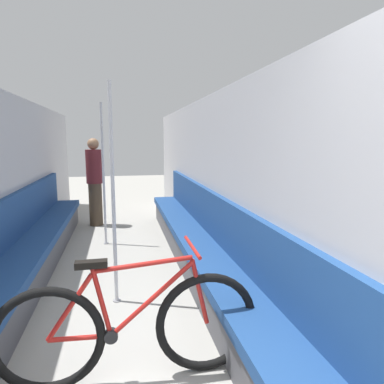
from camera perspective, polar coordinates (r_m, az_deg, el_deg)
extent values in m
cube|color=#B2B2B7|center=(4.18, 4.67, 1.45)|extent=(0.10, 10.10, 2.19)
cube|color=#4C4C51|center=(4.36, -25.61, -11.61)|extent=(0.40, 5.95, 0.34)
cube|color=navy|center=(4.29, -25.81, -8.82)|extent=(0.47, 5.95, 0.10)
cube|color=navy|center=(4.26, -28.71, -4.66)|extent=(0.07, 5.95, 0.54)
cube|color=#4C4C51|center=(4.33, 0.83, -10.87)|extent=(0.40, 5.95, 0.34)
cube|color=navy|center=(4.26, 0.84, -8.06)|extent=(0.47, 5.95, 0.10)
cube|color=navy|center=(4.22, 3.51, -3.70)|extent=(0.07, 5.95, 0.54)
torus|color=black|center=(2.55, -22.89, -21.81)|extent=(0.72, 0.06, 0.72)
torus|color=black|center=(2.56, 2.48, -20.89)|extent=(0.72, 0.06, 0.72)
cylinder|color=#B21E19|center=(2.52, -18.16, -22.11)|extent=(0.39, 0.03, 0.05)
cylinder|color=#B21E19|center=(2.43, -19.70, -17.65)|extent=(0.31, 0.03, 0.44)
cylinder|color=#B21E19|center=(2.40, -14.87, -17.12)|extent=(0.14, 0.03, 0.51)
cylinder|color=#B21E19|center=(2.41, -6.69, -17.25)|extent=(0.57, 0.03, 0.49)
cylinder|color=#B21E19|center=(2.31, -8.12, -11.85)|extent=(0.66, 0.03, 0.08)
cylinder|color=#B21E19|center=(2.44, 1.28, -16.29)|extent=(0.14, 0.03, 0.47)
cylinder|color=black|center=(2.51, -13.34, -22.28)|extent=(0.09, 0.06, 0.09)
cube|color=black|center=(2.30, -16.45, -11.47)|extent=(0.20, 0.07, 0.04)
cylinder|color=#B21E19|center=(2.31, 0.03, -9.10)|extent=(0.02, 0.46, 0.02)
cylinder|color=gray|center=(5.60, -14.12, -8.30)|extent=(0.08, 0.08, 0.01)
cylinder|color=silver|center=(5.39, -14.55, 2.74)|extent=(0.04, 0.04, 2.17)
cylinder|color=gray|center=(3.73, -12.46, -17.24)|extent=(0.08, 0.08, 0.01)
cylinder|color=silver|center=(3.40, -13.06, -0.64)|extent=(0.04, 0.04, 2.17)
cylinder|color=#473828|center=(6.74, -15.75, -1.98)|extent=(0.25, 0.25, 0.81)
cylinder|color=#5B1E23|center=(6.65, -16.01, 4.11)|extent=(0.30, 0.30, 0.63)
sphere|color=#936B4C|center=(6.63, -16.16, 7.71)|extent=(0.21, 0.21, 0.21)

